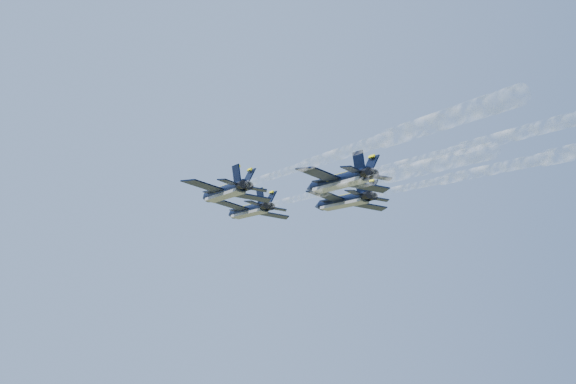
{
  "coord_description": "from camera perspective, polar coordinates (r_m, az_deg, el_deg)",
  "views": [
    {
      "loc": [
        -14.03,
        -86.67,
        88.62
      ],
      "look_at": [
        -0.7,
        5.72,
        106.32
      ],
      "focal_mm": 45.0,
      "sensor_mm": 36.0,
      "label": 1
    }
  ],
  "objects": [
    {
      "name": "jet_lead",
      "position": [
        103.73,
        -3.13,
        -1.47
      ],
      "size": [
        11.15,
        15.28,
        3.52
      ],
      "rotation": [
        0.0,
        0.15,
        0.32
      ],
      "color": "black"
    },
    {
      "name": "jet_left",
      "position": [
        89.83,
        -5.06,
        -0.0
      ],
      "size": [
        11.15,
        15.28,
        3.52
      ],
      "rotation": [
        0.0,
        0.15,
        0.32
      ],
      "color": "black"
    },
    {
      "name": "jet_right",
      "position": [
        96.29,
        4.35,
        -0.74
      ],
      "size": [
        11.15,
        15.28,
        3.52
      ],
      "rotation": [
        0.0,
        0.15,
        0.32
      ],
      "color": "black"
    },
    {
      "name": "jet_slot",
      "position": [
        83.12,
        4.0,
        0.86
      ],
      "size": [
        11.15,
        15.28,
        3.52
      ],
      "rotation": [
        0.0,
        0.15,
        0.32
      ],
      "color": "black"
    },
    {
      "name": "smoke_trail_lead",
      "position": [
        74.49,
        7.34,
        2.31
      ],
      "size": [
        15.19,
        42.33,
        1.66
      ],
      "rotation": [
        0.0,
        0.15,
        0.32
      ],
      "color": "white"
    },
    {
      "name": "smoke_trail_left",
      "position": [
        60.46,
        6.91,
        5.38
      ],
      "size": [
        15.19,
        42.33,
        1.66
      ],
      "rotation": [
        0.0,
        0.15,
        0.32
      ],
      "color": "white"
    },
    {
      "name": "smoke_trail_right",
      "position": [
        70.13,
        18.74,
        3.62
      ],
      "size": [
        15.19,
        42.33,
        1.66
      ],
      "rotation": [
        0.0,
        0.15,
        0.32
      ],
      "color": "white"
    },
    {
      "name": "smoke_trail_slot",
      "position": [
        57.59,
        21.53,
        6.89
      ],
      "size": [
        15.19,
        42.33,
        1.66
      ],
      "rotation": [
        0.0,
        0.15,
        0.32
      ],
      "color": "white"
    }
  ]
}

